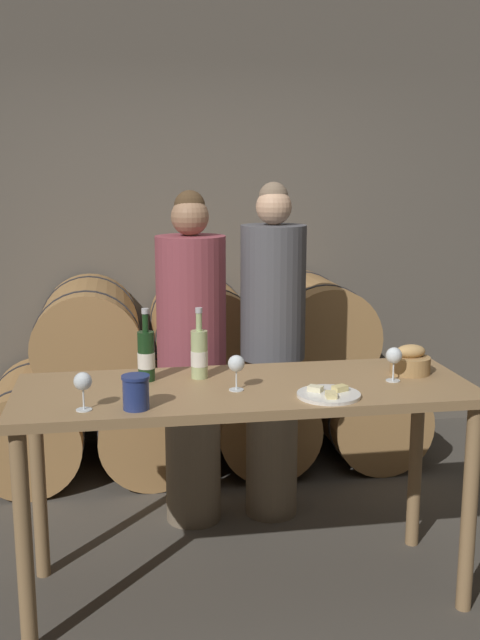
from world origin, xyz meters
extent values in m
plane|color=#4C473F|center=(0.00, 0.00, 0.00)|extent=(10.00, 10.00, 0.00)
cube|color=#60594F|center=(0.00, 2.09, 1.60)|extent=(10.00, 0.12, 3.20)
cylinder|color=#A87A47|center=(-1.03, 1.52, 0.30)|extent=(0.61, 0.90, 0.61)
cylinder|color=#2D2D33|center=(-1.03, 1.23, 0.30)|extent=(0.62, 0.02, 0.62)
cylinder|color=#2D2D33|center=(-1.03, 1.80, 0.30)|extent=(0.62, 0.02, 0.62)
cylinder|color=#A87A47|center=(-0.34, 1.52, 0.30)|extent=(0.61, 0.90, 0.61)
cylinder|color=#2D2D33|center=(-0.34, 1.23, 0.30)|extent=(0.62, 0.02, 0.62)
cylinder|color=#2D2D33|center=(-0.34, 1.80, 0.30)|extent=(0.62, 0.02, 0.62)
cylinder|color=#A87A47|center=(0.34, 1.52, 0.30)|extent=(0.61, 0.90, 0.61)
cylinder|color=#2D2D33|center=(0.34, 1.23, 0.30)|extent=(0.62, 0.02, 0.62)
cylinder|color=#2D2D33|center=(0.34, 1.80, 0.30)|extent=(0.62, 0.02, 0.62)
cylinder|color=#A87A47|center=(1.03, 1.52, 0.30)|extent=(0.61, 0.90, 0.61)
cylinder|color=#2D2D33|center=(1.03, 1.23, 0.30)|extent=(0.62, 0.02, 0.62)
cylinder|color=#2D2D33|center=(1.03, 1.80, 0.30)|extent=(0.62, 0.02, 0.62)
cylinder|color=#A87A47|center=(-0.69, 1.52, 0.85)|extent=(0.61, 0.90, 0.61)
cylinder|color=#2D2D33|center=(-0.69, 1.23, 0.85)|extent=(0.62, 0.02, 0.62)
cylinder|color=#2D2D33|center=(-0.69, 1.80, 0.85)|extent=(0.62, 0.02, 0.62)
cylinder|color=#A87A47|center=(0.00, 1.52, 0.85)|extent=(0.61, 0.90, 0.61)
cylinder|color=#2D2D33|center=(0.00, 1.23, 0.85)|extent=(0.62, 0.02, 0.62)
cylinder|color=#2D2D33|center=(0.00, 1.80, 0.85)|extent=(0.62, 0.02, 0.62)
cylinder|color=#A87A47|center=(0.69, 1.52, 0.85)|extent=(0.61, 0.90, 0.61)
cylinder|color=#2D2D33|center=(0.69, 1.23, 0.85)|extent=(0.62, 0.02, 0.62)
cylinder|color=#2D2D33|center=(0.69, 1.80, 0.85)|extent=(0.62, 0.02, 0.62)
cylinder|color=#99754C|center=(-0.88, -0.28, 0.45)|extent=(0.06, 0.06, 0.90)
cylinder|color=#99754C|center=(0.88, -0.28, 0.45)|extent=(0.06, 0.06, 0.90)
cylinder|color=#99754C|center=(-0.88, 0.28, 0.45)|extent=(0.06, 0.06, 0.90)
cylinder|color=#99754C|center=(0.88, 0.28, 0.45)|extent=(0.06, 0.06, 0.90)
cube|color=#99754C|center=(0.00, 0.00, 0.92)|extent=(1.89, 0.68, 0.04)
cylinder|color=#756651|center=(-0.15, 0.73, 0.42)|extent=(0.29, 0.29, 0.83)
cylinder|color=#8C3D47|center=(-0.15, 0.73, 1.16)|extent=(0.35, 0.35, 0.66)
sphere|color=#997051|center=(-0.15, 0.73, 1.59)|extent=(0.19, 0.19, 0.19)
sphere|color=#47331E|center=(-0.15, 0.75, 1.64)|extent=(0.15, 0.15, 0.15)
cylinder|color=#756651|center=(0.27, 0.73, 0.43)|extent=(0.27, 0.27, 0.86)
cylinder|color=#4C4C51|center=(0.27, 0.73, 1.20)|extent=(0.33, 0.33, 0.68)
sphere|color=tan|center=(0.27, 0.73, 1.63)|extent=(0.18, 0.18, 0.18)
sphere|color=#75604C|center=(0.27, 0.75, 1.68)|extent=(0.15, 0.15, 0.15)
cylinder|color=#193819|center=(-0.40, 0.14, 1.04)|extent=(0.07, 0.07, 0.21)
cylinder|color=#193819|center=(-0.40, 0.14, 1.19)|extent=(0.03, 0.03, 0.08)
cylinder|color=#B7B7BC|center=(-0.40, 0.14, 1.24)|extent=(0.03, 0.03, 0.02)
cylinder|color=white|center=(-0.40, 0.14, 1.02)|extent=(0.07, 0.07, 0.07)
cylinder|color=#ADBC7F|center=(-0.17, 0.15, 1.04)|extent=(0.07, 0.07, 0.21)
cylinder|color=#ADBC7F|center=(-0.17, 0.15, 1.18)|extent=(0.03, 0.03, 0.08)
cylinder|color=#B7B7BC|center=(-0.17, 0.15, 1.23)|extent=(0.03, 0.03, 0.02)
cylinder|color=white|center=(-0.17, 0.15, 1.02)|extent=(0.07, 0.07, 0.07)
cylinder|color=navy|center=(-0.45, -0.24, 1.00)|extent=(0.10, 0.10, 0.13)
cylinder|color=navy|center=(-0.45, -0.24, 1.06)|extent=(0.11, 0.11, 0.01)
cylinder|color=#A87F4C|center=(0.75, 0.07, 0.97)|extent=(0.17, 0.17, 0.07)
ellipsoid|color=tan|center=(0.75, 0.07, 1.03)|extent=(0.13, 0.08, 0.06)
cylinder|color=white|center=(0.30, -0.20, 0.94)|extent=(0.25, 0.25, 0.01)
cube|color=#E0CC7F|center=(0.35, -0.18, 0.96)|extent=(0.07, 0.06, 0.02)
cube|color=beige|center=(0.25, -0.17, 0.96)|extent=(0.07, 0.07, 0.02)
cube|color=beige|center=(0.29, -0.26, 0.96)|extent=(0.05, 0.06, 0.02)
cylinder|color=white|center=(-0.65, -0.22, 0.94)|extent=(0.06, 0.06, 0.00)
cylinder|color=white|center=(-0.65, -0.22, 0.98)|extent=(0.01, 0.01, 0.08)
sphere|color=white|center=(-0.65, -0.22, 1.05)|extent=(0.07, 0.07, 0.07)
cylinder|color=white|center=(-0.05, -0.06, 0.94)|extent=(0.06, 0.06, 0.00)
cylinder|color=white|center=(-0.05, -0.06, 0.98)|extent=(0.01, 0.01, 0.08)
sphere|color=white|center=(-0.05, -0.06, 1.05)|extent=(0.07, 0.07, 0.07)
cylinder|color=white|center=(0.63, -0.03, 0.94)|extent=(0.06, 0.06, 0.00)
cylinder|color=white|center=(0.63, -0.03, 0.98)|extent=(0.01, 0.01, 0.08)
sphere|color=white|center=(0.63, -0.03, 1.05)|extent=(0.07, 0.07, 0.07)
camera|label=1|loc=(-0.51, -2.94, 1.82)|focal=42.00mm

